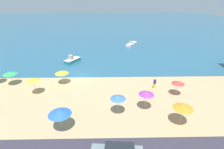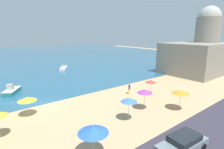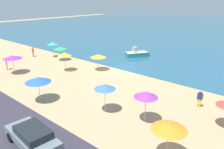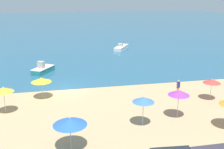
% 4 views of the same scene
% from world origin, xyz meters
% --- Properties ---
extents(ground_plane, '(160.00, 160.00, 0.00)m').
position_xyz_m(ground_plane, '(0.00, 0.00, 0.00)').
color(ground_plane, tan).
extents(beach_umbrella_1, '(2.11, 2.11, 2.58)m').
position_xyz_m(beach_umbrella_1, '(12.76, -11.97, 2.29)').
color(beach_umbrella_1, '#B2B2B7').
rests_on(beach_umbrella_1, ground_plane).
extents(beach_umbrella_4, '(2.05, 2.05, 2.27)m').
position_xyz_m(beach_umbrella_4, '(-2.36, -2.15, 1.99)').
color(beach_umbrella_4, '#B2B2B7').
rests_on(beach_umbrella_4, ground_plane).
extents(beach_umbrella_5, '(2.38, 2.38, 2.45)m').
position_xyz_m(beach_umbrella_5, '(-0.07, -12.49, 2.15)').
color(beach_umbrella_5, '#B2B2B7').
rests_on(beach_umbrella_5, ground_plane).
extents(beach_umbrella_7, '(1.86, 1.86, 2.64)m').
position_xyz_m(beach_umbrella_7, '(9.44, -9.17, 2.33)').
color(beach_umbrella_7, '#B2B2B7').
rests_on(beach_umbrella_7, ground_plane).
extents(beach_umbrella_8, '(1.81, 1.81, 2.59)m').
position_xyz_m(beach_umbrella_8, '(5.99, -10.01, 2.30)').
color(beach_umbrella_8, '#B2B2B7').
rests_on(beach_umbrella_8, ground_plane).
extents(beach_umbrella_10, '(1.74, 1.74, 2.28)m').
position_xyz_m(beach_umbrella_10, '(14.48, -5.97, 2.00)').
color(beach_umbrella_10, '#B2B2B7').
rests_on(beach_umbrella_10, ground_plane).
extents(bather_1, '(0.52, 0.36, 1.64)m').
position_xyz_m(bather_1, '(11.82, -3.98, 0.92)').
color(bather_1, yellow).
rests_on(bather_1, ground_plane).
extents(parked_car_2, '(4.61, 2.23, 1.40)m').
position_xyz_m(parked_car_2, '(5.63, -16.57, 0.81)').
color(parked_car_2, slate).
rests_on(parked_car_2, coastal_road).
extents(skiff_nearshore, '(3.72, 5.11, 1.15)m').
position_xyz_m(skiff_nearshore, '(11.37, 20.26, 0.38)').
color(skiff_nearshore, silver).
rests_on(skiff_nearshore, sea).
extents(skiff_offshore, '(3.17, 3.94, 1.63)m').
position_xyz_m(skiff_offshore, '(-2.56, 7.26, 0.51)').
color(skiff_offshore, teal).
rests_on(skiff_offshore, sea).
extents(harbor_fortress, '(14.95, 11.40, 15.58)m').
position_xyz_m(harbor_fortress, '(36.02, -2.69, 4.96)').
color(harbor_fortress, gray).
rests_on(harbor_fortress, ground_plane).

